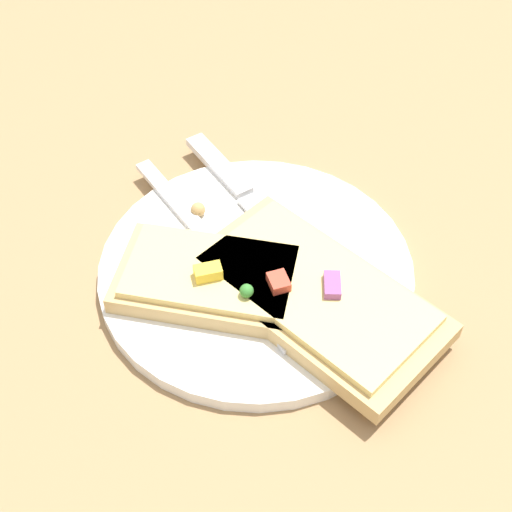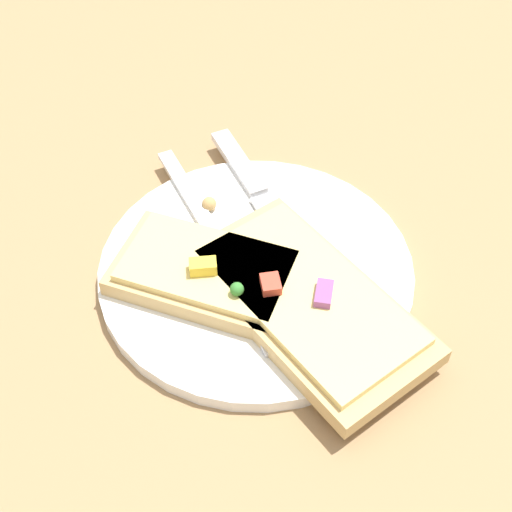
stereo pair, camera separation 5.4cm
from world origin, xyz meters
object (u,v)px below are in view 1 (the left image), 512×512
at_px(plate, 256,270).
at_px(pizza_slice_main, 316,295).
at_px(fork, 221,255).
at_px(pizza_slice_corner, 210,278).
at_px(knife, 252,200).

distance_m(plate, pizza_slice_main, 0.06).
distance_m(fork, pizza_slice_main, 0.08).
bearing_deg(pizza_slice_main, pizza_slice_corner, -147.82).
bearing_deg(pizza_slice_corner, plate, -136.54).
bearing_deg(plate, pizza_slice_main, 25.67).
bearing_deg(pizza_slice_main, knife, 158.07).
bearing_deg(fork, plate, 39.59).
xyz_separation_m(fork, knife, (-0.05, 0.05, 0.00)).
bearing_deg(pizza_slice_corner, fork, -91.86).
height_order(plate, knife, knife).
bearing_deg(plate, fork, -129.81).
distance_m(knife, pizza_slice_main, 0.12).
relative_size(knife, pizza_slice_corner, 1.44).
bearing_deg(pizza_slice_main, plate, -176.63).
xyz_separation_m(plate, pizza_slice_corner, (0.01, -0.04, 0.02)).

